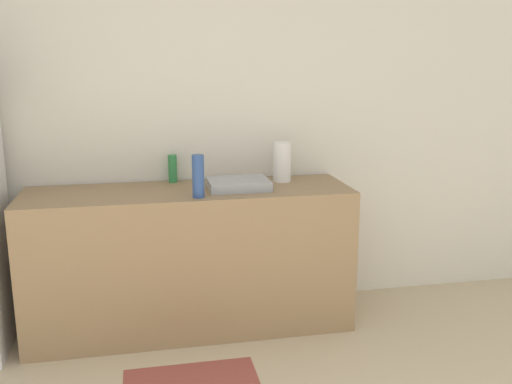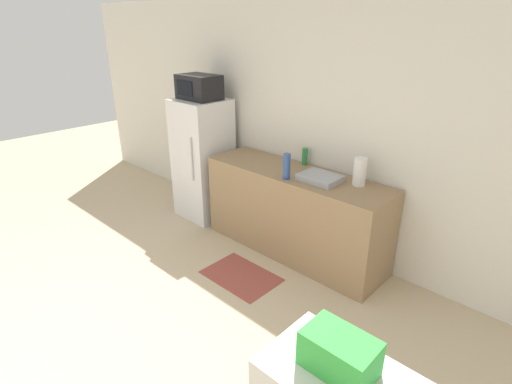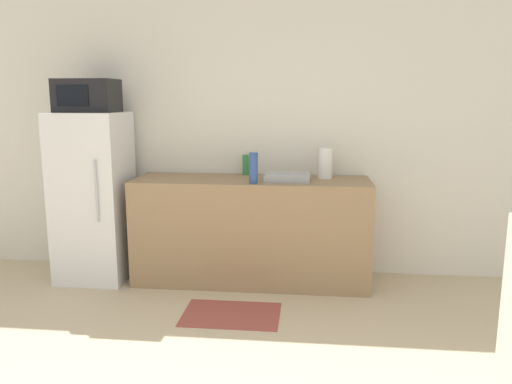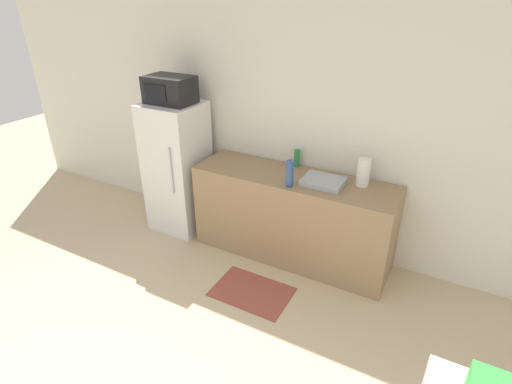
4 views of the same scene
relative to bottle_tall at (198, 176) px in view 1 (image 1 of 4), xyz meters
name	(u,v)px [view 1 (image 1 of 4)]	position (x,y,z in m)	size (l,w,h in m)	color
wall_back	(151,124)	(-0.25, 0.55, 0.25)	(8.00, 0.06, 2.60)	silver
counter	(190,259)	(-0.04, 0.21, -0.59)	(2.05, 0.60, 0.92)	#937551
sink_basin	(238,184)	(0.27, 0.18, -0.10)	(0.38, 0.29, 0.06)	#9EA3A8
bottle_tall	(198,176)	(0.00, 0.00, 0.00)	(0.07, 0.07, 0.26)	#2D4C8C
bottle_short	(173,169)	(-0.12, 0.46, -0.04)	(0.06, 0.06, 0.18)	#2D7F42
paper_towel_roll	(282,162)	(0.60, 0.34, 0.00)	(0.12, 0.12, 0.26)	white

